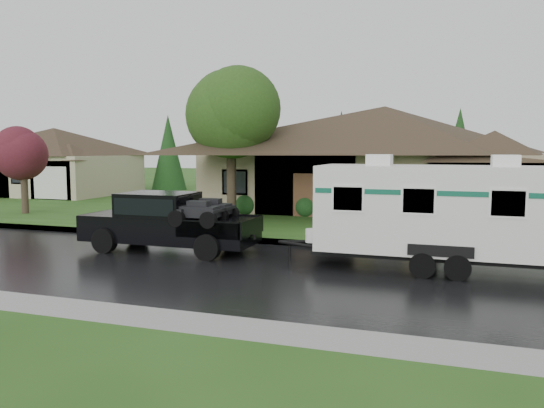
# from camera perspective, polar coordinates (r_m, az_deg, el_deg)

# --- Properties ---
(ground) EXTENTS (140.00, 140.00, 0.00)m
(ground) POSITION_cam_1_polar(r_m,az_deg,el_deg) (17.06, -0.63, -5.65)
(ground) COLOR #294F18
(ground) RESTS_ON ground
(road) EXTENTS (140.00, 8.00, 0.01)m
(road) POSITION_cam_1_polar(r_m,az_deg,el_deg) (15.23, -3.13, -7.05)
(road) COLOR black
(road) RESTS_ON ground
(curb) EXTENTS (140.00, 0.50, 0.15)m
(curb) POSITION_cam_1_polar(r_m,az_deg,el_deg) (19.14, 1.60, -4.14)
(curb) COLOR gray
(curb) RESTS_ON ground
(lawn) EXTENTS (140.00, 26.00, 0.15)m
(lawn) POSITION_cam_1_polar(r_m,az_deg,el_deg) (31.44, 8.44, -0.24)
(lawn) COLOR #294F18
(lawn) RESTS_ON ground
(house_main) EXTENTS (19.44, 10.80, 6.90)m
(house_main) POSITION_cam_1_polar(r_m,az_deg,el_deg) (29.78, 12.51, 6.12)
(house_main) COLOR tan
(house_main) RESTS_ON lawn
(house_far) EXTENTS (10.80, 8.64, 5.80)m
(house_far) POSITION_cam_1_polar(r_m,az_deg,el_deg) (41.78, -22.23, 4.88)
(house_far) COLOR #BDAE8C
(house_far) RESTS_ON lawn
(tree_left_green) EXTENTS (4.25, 4.25, 7.03)m
(tree_left_green) POSITION_cam_1_polar(r_m,az_deg,el_deg) (25.23, -4.44, 9.56)
(tree_left_green) COLOR #382B1E
(tree_left_green) RESTS_ON lawn
(tree_red) EXTENTS (2.71, 2.71, 4.48)m
(tree_red) POSITION_cam_1_polar(r_m,az_deg,el_deg) (29.74, -25.23, 5.04)
(tree_red) COLOR #382B1E
(tree_red) RESTS_ON lawn
(shrub_row) EXTENTS (13.60, 1.00, 1.00)m
(shrub_row) POSITION_cam_1_polar(r_m,az_deg,el_deg) (25.47, 10.60, -0.42)
(shrub_row) COLOR #143814
(shrub_row) RESTS_ON lawn
(pickup_truck) EXTENTS (5.91, 2.25, 1.97)m
(pickup_truck) POSITION_cam_1_polar(r_m,az_deg,el_deg) (18.12, -11.32, -1.69)
(pickup_truck) COLOR black
(pickup_truck) RESTS_ON ground
(travel_trailer) EXTENTS (7.29, 2.56, 3.27)m
(travel_trailer) POSITION_cam_1_polar(r_m,az_deg,el_deg) (15.64, 17.84, -0.56)
(travel_trailer) COLOR silver
(travel_trailer) RESTS_ON ground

